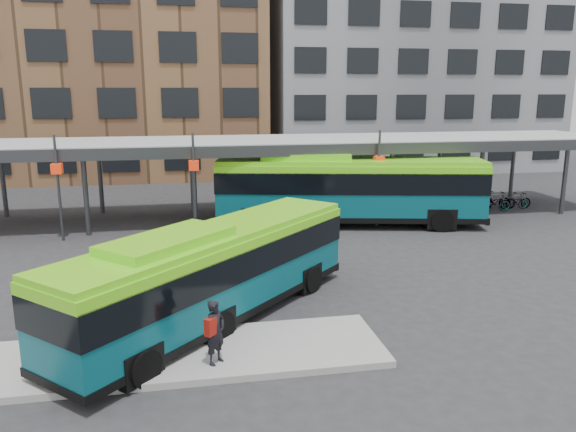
# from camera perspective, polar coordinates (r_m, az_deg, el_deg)

# --- Properties ---
(ground) EXTENTS (120.00, 120.00, 0.00)m
(ground) POSITION_cam_1_polar(r_m,az_deg,el_deg) (18.16, 1.21, -9.04)
(ground) COLOR #28282B
(ground) RESTS_ON ground
(boarding_island) EXTENTS (14.00, 3.00, 0.18)m
(boarding_island) POSITION_cam_1_polar(r_m,az_deg,el_deg) (15.18, -17.66, -13.88)
(boarding_island) COLOR gray
(boarding_island) RESTS_ON ground
(canopy) EXTENTS (40.00, 6.53, 4.80)m
(canopy) POSITION_cam_1_polar(r_m,az_deg,el_deg) (29.70, -4.02, 7.25)
(canopy) COLOR #999B9E
(canopy) RESTS_ON ground
(building_brick) EXTENTS (26.00, 14.00, 22.00)m
(building_brick) POSITION_cam_1_polar(r_m,az_deg,el_deg) (49.11, -19.13, 17.07)
(building_brick) COLOR brown
(building_brick) RESTS_ON ground
(building_grey) EXTENTS (24.00, 14.00, 20.00)m
(building_grey) POSITION_cam_1_polar(r_m,az_deg,el_deg) (52.37, 11.65, 16.08)
(building_grey) COLOR slate
(building_grey) RESTS_ON ground
(bus_front) EXTENTS (9.31, 9.46, 3.02)m
(bus_front) POSITION_cam_1_polar(r_m,az_deg,el_deg) (16.58, -7.52, -5.53)
(bus_front) COLOR #084C58
(bus_front) RESTS_ON ground
(bus_rear) EXTENTS (13.54, 5.58, 3.65)m
(bus_rear) POSITION_cam_1_polar(r_m,az_deg,el_deg) (28.39, 6.15, 2.87)
(bus_rear) COLOR #084C58
(bus_rear) RESTS_ON ground
(pedestrian) EXTENTS (0.68, 0.70, 1.62)m
(pedestrian) POSITION_cam_1_polar(r_m,az_deg,el_deg) (13.99, -7.39, -11.59)
(pedestrian) COLOR black
(pedestrian) RESTS_ON boarding_island
(bike_rack) EXTENTS (6.02, 1.36, 1.06)m
(bike_rack) POSITION_cam_1_polar(r_m,az_deg,el_deg) (33.71, 19.30, 1.33)
(bike_rack) COLOR slate
(bike_rack) RESTS_ON ground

